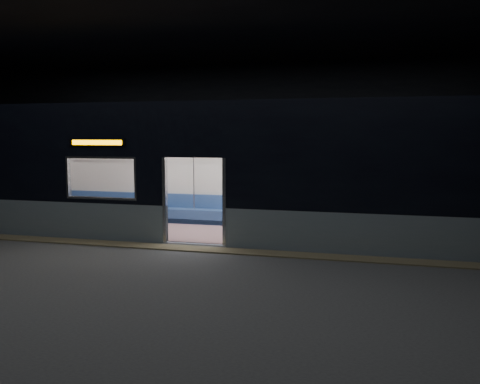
% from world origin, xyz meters
% --- Properties ---
extents(station_floor, '(24.00, 14.00, 0.01)m').
position_xyz_m(station_floor, '(0.00, 0.00, -0.01)').
color(station_floor, '#47494C').
rests_on(station_floor, ground).
extents(station_envelope, '(24.00, 14.00, 5.00)m').
position_xyz_m(station_envelope, '(0.00, 0.00, 3.66)').
color(station_envelope, black).
rests_on(station_envelope, station_floor).
extents(tactile_strip, '(22.80, 0.50, 0.03)m').
position_xyz_m(tactile_strip, '(0.00, 0.55, 0.01)').
color(tactile_strip, '#8C7F59').
rests_on(tactile_strip, station_floor).
extents(metro_car, '(18.00, 3.04, 3.35)m').
position_xyz_m(metro_car, '(-0.00, 2.54, 1.85)').
color(metro_car, '#8A99A5').
rests_on(metro_car, station_floor).
extents(passenger, '(0.39, 0.64, 1.29)m').
position_xyz_m(passenger, '(1.56, 3.55, 0.76)').
color(passenger, black).
rests_on(passenger, metro_car).
extents(handbag, '(0.28, 0.26, 0.12)m').
position_xyz_m(handbag, '(1.52, 3.35, 0.65)').
color(handbag, black).
rests_on(handbag, passenger).
extents(transit_map, '(1.02, 0.03, 0.66)m').
position_xyz_m(transit_map, '(2.25, 3.85, 1.48)').
color(transit_map, white).
rests_on(transit_map, metro_car).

